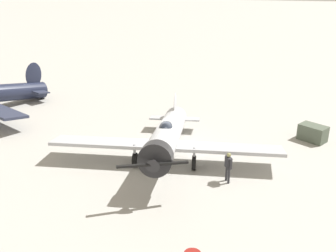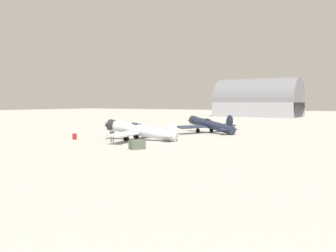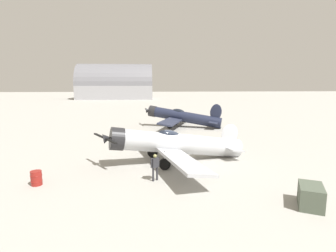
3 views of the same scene
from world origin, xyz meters
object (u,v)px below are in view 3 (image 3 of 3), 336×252
airplane_foreground (174,144)px  fuel_drum (36,178)px  airplane_mid_apron (182,117)px  equipment_crate (311,196)px  ground_crew_mechanic (155,165)px

airplane_foreground → fuel_drum: bearing=12.5°
airplane_mid_apron → airplane_foreground: bearing=100.6°
airplane_mid_apron → equipment_crate: airplane_mid_apron is taller
equipment_crate → fuel_drum: size_ratio=2.32×
airplane_foreground → fuel_drum: (-8.46, -3.91, -0.95)m
airplane_foreground → ground_crew_mechanic: (-1.62, -3.86, -0.38)m
airplane_mid_apron → equipment_crate: (2.53, -24.32, -0.91)m
airplane_mid_apron → fuel_drum: airplane_mid_apron is taller
ground_crew_mechanic → equipment_crate: ground_crew_mechanic is taller
airplane_foreground → airplane_mid_apron: (3.00, 16.29, 0.06)m
ground_crew_mechanic → airplane_mid_apron: bearing=-47.6°
airplane_mid_apron → ground_crew_mechanic: 20.68m
ground_crew_mechanic → airplane_foreground: bearing=-57.4°
airplane_foreground → ground_crew_mechanic: size_ratio=7.93×
airplane_foreground → airplane_mid_apron: size_ratio=1.04×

